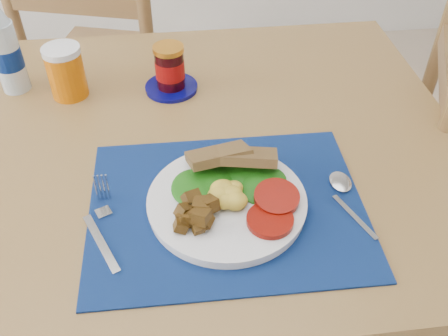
% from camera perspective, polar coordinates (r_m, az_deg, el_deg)
% --- Properties ---
extents(table, '(1.40, 0.90, 0.75)m').
position_cam_1_polar(table, '(1.05, -12.56, -0.81)').
color(table, brown).
rests_on(table, ground).
extents(chair_far, '(0.56, 0.55, 1.23)m').
position_cam_1_polar(chair_far, '(1.68, -13.94, 14.35)').
color(chair_far, brown).
rests_on(chair_far, ground).
extents(placemat, '(0.46, 0.37, 0.00)m').
position_cam_1_polar(placemat, '(0.84, 0.32, -4.44)').
color(placemat, black).
rests_on(placemat, table).
extents(breakfast_plate, '(0.26, 0.26, 0.06)m').
position_cam_1_polar(breakfast_plate, '(0.83, 0.00, -3.69)').
color(breakfast_plate, silver).
rests_on(breakfast_plate, placemat).
extents(fork, '(0.07, 0.18, 0.00)m').
position_cam_1_polar(fork, '(0.84, -13.70, -6.14)').
color(fork, '#B2B5BA').
rests_on(fork, placemat).
extents(spoon, '(0.05, 0.16, 0.00)m').
position_cam_1_polar(spoon, '(0.88, 13.63, -2.85)').
color(spoon, '#B2B5BA').
rests_on(spoon, placemat).
extents(water_bottle, '(0.06, 0.06, 0.21)m').
position_cam_1_polar(water_bottle, '(1.17, -23.67, 12.09)').
color(water_bottle, '#ADBFCC').
rests_on(water_bottle, table).
extents(juice_glass, '(0.08, 0.08, 0.11)m').
position_cam_1_polar(juice_glass, '(1.13, -17.58, 10.29)').
color(juice_glass, '#C15C05').
rests_on(juice_glass, table).
extents(jam_on_saucer, '(0.12, 0.12, 0.10)m').
position_cam_1_polar(jam_on_saucer, '(1.11, -6.18, 10.98)').
color(jam_on_saucer, '#050553').
rests_on(jam_on_saucer, table).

